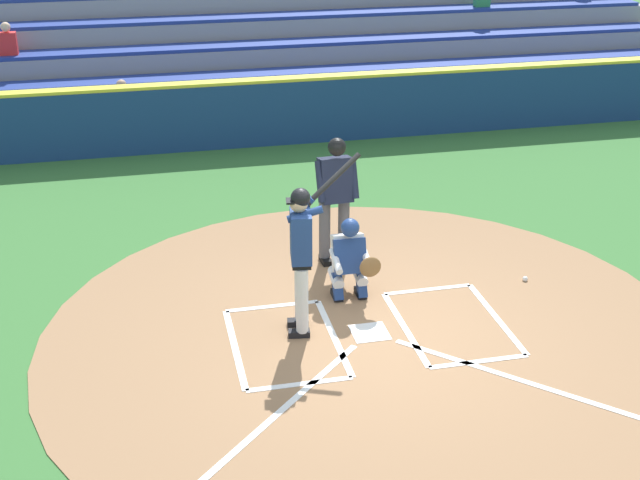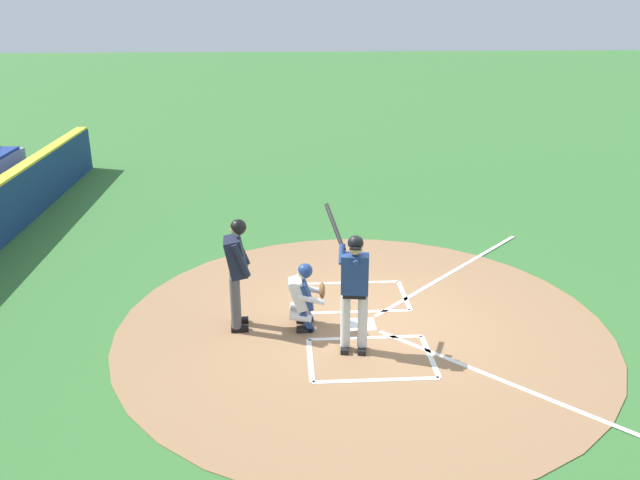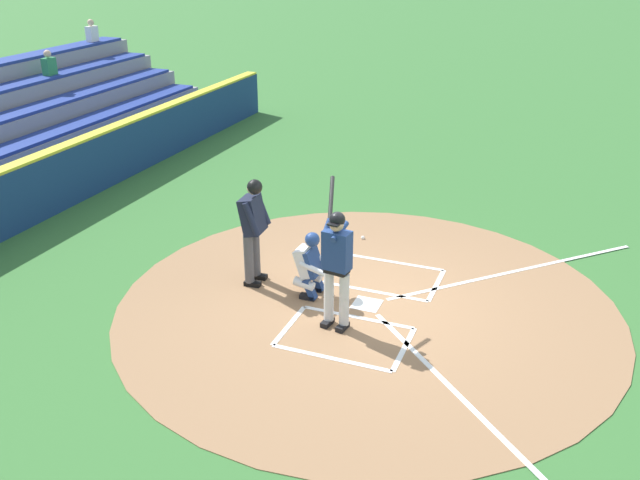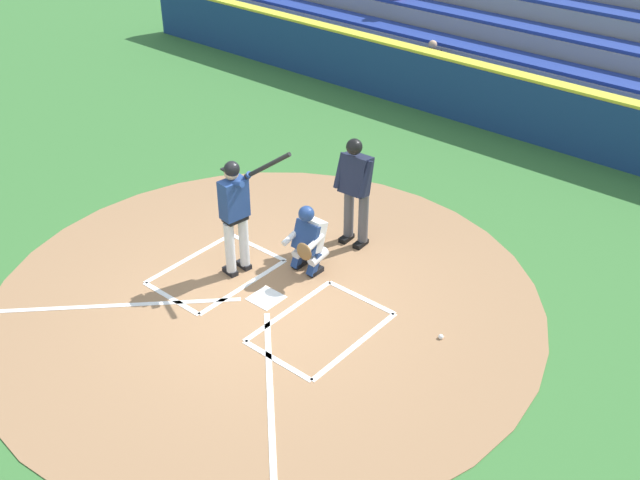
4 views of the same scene
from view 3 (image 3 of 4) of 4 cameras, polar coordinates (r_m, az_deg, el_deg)
ground_plane at (r=11.20m, az=3.87°, el=-5.36°), size 120.00×120.00×0.00m
dirt_circle at (r=11.20m, az=3.87°, el=-5.33°), size 8.00×8.00×0.01m
home_plate_and_chalk at (r=11.00m, az=8.25°, el=-6.07°), size 7.93×4.91×0.01m
batter at (r=10.10m, az=1.37°, el=-1.74°), size 1.00×0.62×2.13m
catcher at (r=11.20m, az=-0.68°, el=-1.89°), size 0.59×0.60×1.13m
plate_umpire at (r=11.45m, az=-5.53°, el=1.27°), size 0.60×0.43×1.86m
baseball at (r=13.50m, az=3.55°, el=0.20°), size 0.07×0.07×0.07m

